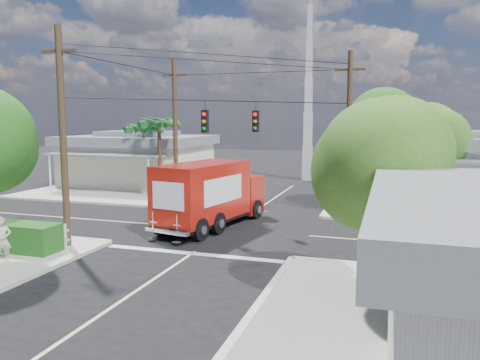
% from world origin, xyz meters
% --- Properties ---
extents(ground, '(120.00, 120.00, 0.00)m').
position_xyz_m(ground, '(0.00, 0.00, 0.00)').
color(ground, black).
rests_on(ground, ground).
extents(sidewalk_ne, '(14.12, 14.12, 0.14)m').
position_xyz_m(sidewalk_ne, '(10.88, 10.88, 0.07)').
color(sidewalk_ne, '#AAA59A').
rests_on(sidewalk_ne, ground).
extents(sidewalk_nw, '(14.12, 14.12, 0.14)m').
position_xyz_m(sidewalk_nw, '(-10.88, 10.88, 0.07)').
color(sidewalk_nw, '#AAA59A').
rests_on(sidewalk_nw, ground).
extents(road_markings, '(32.00, 32.00, 0.01)m').
position_xyz_m(road_markings, '(0.00, -1.47, 0.01)').
color(road_markings, beige).
rests_on(road_markings, ground).
extents(building_ne, '(11.80, 10.20, 4.50)m').
position_xyz_m(building_ne, '(12.50, 11.97, 2.32)').
color(building_ne, silver).
rests_on(building_ne, sidewalk_ne).
extents(building_nw, '(10.80, 10.20, 4.30)m').
position_xyz_m(building_nw, '(-12.00, 12.46, 2.22)').
color(building_nw, beige).
rests_on(building_nw, sidewalk_nw).
extents(radio_tower, '(0.80, 0.80, 17.00)m').
position_xyz_m(radio_tower, '(0.50, 20.00, 5.64)').
color(radio_tower, silver).
rests_on(radio_tower, ground).
extents(tree_ne_front, '(4.21, 4.14, 6.66)m').
position_xyz_m(tree_ne_front, '(7.21, 6.76, 4.77)').
color(tree_ne_front, '#422D1C').
rests_on(tree_ne_front, sidewalk_ne).
extents(tree_ne_back, '(3.77, 3.66, 5.82)m').
position_xyz_m(tree_ne_back, '(9.81, 8.96, 4.19)').
color(tree_ne_back, '#422D1C').
rests_on(tree_ne_back, sidewalk_ne).
extents(tree_se, '(3.67, 3.54, 5.62)m').
position_xyz_m(tree_se, '(7.01, -7.24, 4.04)').
color(tree_se, '#422D1C').
rests_on(tree_se, sidewalk_se).
extents(palm_nw_front, '(3.01, 3.08, 5.59)m').
position_xyz_m(palm_nw_front, '(-7.50, 7.50, 5.04)').
color(palm_nw_front, '#422D1C').
rests_on(palm_nw_front, sidewalk_nw).
extents(palm_nw_back, '(3.01, 3.08, 5.19)m').
position_xyz_m(palm_nw_back, '(-9.50, 9.00, 4.67)').
color(palm_nw_back, '#422D1C').
rests_on(palm_nw_back, sidewalk_nw).
extents(utility_poles, '(12.00, 10.68, 9.00)m').
position_xyz_m(utility_poles, '(-1.58, 1.60, 4.67)').
color(utility_poles, '#473321').
rests_on(utility_poles, ground).
extents(picket_fence, '(5.94, 0.06, 1.00)m').
position_xyz_m(picket_fence, '(-7.80, -5.60, 0.68)').
color(picket_fence, silver).
rests_on(picket_fence, sidewalk_sw).
extents(vending_boxes, '(1.90, 0.50, 1.10)m').
position_xyz_m(vending_boxes, '(6.50, 6.20, 0.69)').
color(vending_boxes, red).
rests_on(vending_boxes, sidewalk_ne).
extents(delivery_truck, '(3.67, 7.81, 3.26)m').
position_xyz_m(delivery_truck, '(-0.99, 0.32, 1.66)').
color(delivery_truck, black).
rests_on(delivery_truck, ground).
extents(parked_car, '(5.64, 3.39, 1.47)m').
position_xyz_m(parked_car, '(11.34, 2.16, 0.73)').
color(parked_car, silver).
rests_on(parked_car, ground).
extents(pedestrian, '(0.74, 0.69, 1.69)m').
position_xyz_m(pedestrian, '(-5.88, -7.93, 0.99)').
color(pedestrian, '#B9B7A0').
rests_on(pedestrian, sidewalk_sw).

